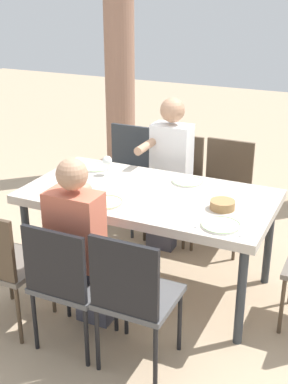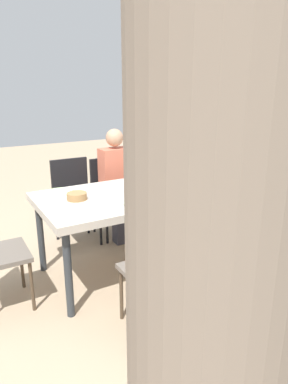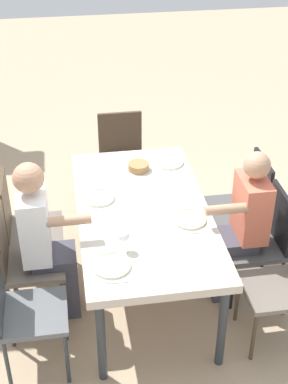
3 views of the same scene
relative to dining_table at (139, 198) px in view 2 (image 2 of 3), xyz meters
name	(u,v)px [view 2 (image 2 of 3)]	position (x,y,z in m)	size (l,w,h in m)	color
ground_plane	(139,266)	(0.00, 0.00, -0.71)	(16.00, 16.00, 0.00)	tan
dining_table	(139,198)	(0.00, 0.00, 0.00)	(1.82, 0.97, 0.77)	beige
chair_west_north	(262,234)	(-0.64, 0.91, -0.16)	(0.44, 0.44, 0.95)	#5B5E61
chair_west_south	(148,185)	(-0.64, -0.90, -0.19)	(0.44, 0.44, 0.89)	#6A6158
chair_mid_north	(214,249)	(-0.14, 0.90, -0.17)	(0.44, 0.44, 0.92)	#6A6158
chair_mid_south	(111,191)	(-0.14, -0.90, -0.19)	(0.44, 0.44, 0.90)	#4F4F50
chair_east_north	(163,266)	(0.32, 0.91, -0.18)	(0.44, 0.44, 0.93)	#6A6158
chair_east_south	(74,195)	(0.32, -0.91, -0.17)	(0.44, 0.44, 0.93)	#4F4F50
diner_woman_green	(200,220)	(-0.14, 0.72, 0.00)	(0.35, 0.50, 1.31)	#3F3F4C
diner_man_white	(118,182)	(-0.14, -0.72, -0.04)	(0.35, 0.49, 1.26)	#3F3F4C
stone_column_centre	(216,224)	(1.04, 2.17, 0.72)	(0.49, 0.49, 2.91)	gray
plate_0	(211,189)	(-0.61, 0.30, 0.07)	(0.25, 0.25, 0.02)	white
wine_glass_0	(191,178)	(-0.45, 0.20, 0.18)	(0.08, 0.08, 0.16)	white
fork_0	(223,187)	(-0.76, 0.30, 0.07)	(0.02, 0.17, 0.01)	silver
spoon_0	(198,192)	(-0.46, 0.30, 0.07)	(0.02, 0.17, 0.01)	silver
plate_1	(140,180)	(-0.19, -0.31, 0.07)	(0.24, 0.24, 0.02)	silver
fork_1	(153,179)	(-0.34, -0.31, 0.07)	(0.02, 0.17, 0.01)	silver
spoon_1	(127,183)	(-0.04, -0.31, 0.07)	(0.02, 0.17, 0.01)	silver
plate_2	(137,203)	(0.19, 0.31, 0.07)	(0.24, 0.24, 0.02)	white
fork_2	(153,201)	(0.04, 0.31, 0.07)	(0.02, 0.17, 0.01)	silver
spoon_2	(121,207)	(0.34, 0.31, 0.07)	(0.02, 0.17, 0.01)	silver
plate_3	(60,192)	(0.65, -0.32, 0.07)	(0.25, 0.25, 0.02)	white
fork_3	(75,190)	(0.50, -0.32, 0.07)	(0.02, 0.17, 0.01)	silver
spoon_3	(43,195)	(0.80, -0.32, 0.07)	(0.02, 0.17, 0.01)	silver
bread_basket	(77,196)	(0.57, -0.05, 0.09)	(0.17, 0.17, 0.06)	#9E7547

